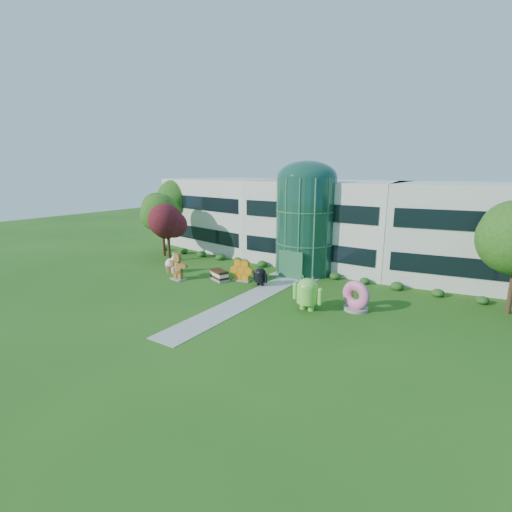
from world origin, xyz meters
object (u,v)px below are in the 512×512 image
Objects in this scene: android_black at (260,275)px; donut at (357,295)px; android_green at (307,291)px; gingerbread at (178,266)px.

donut reaches higher than android_black.
android_green reaches higher than android_black.
android_green is 1.51× the size of android_black.
android_black is (-6.35, 3.14, -0.50)m from android_green.
android_green is at bearing -18.19° from android_black.
android_green reaches higher than donut.
gingerbread is at bearing -160.79° from donut.
gingerbread is (-7.80, -2.84, 0.39)m from android_black.
donut is (3.17, 2.05, -0.28)m from android_green.
android_green is 1.00× the size of gingerbread.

